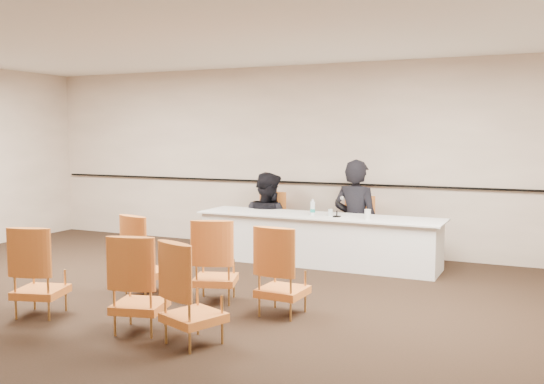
% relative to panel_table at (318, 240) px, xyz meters
% --- Properties ---
extents(floor, '(10.00, 10.00, 0.00)m').
position_rel_panel_table_xyz_m(floor, '(-0.59, -2.97, -0.36)').
color(floor, black).
rests_on(floor, ground).
extents(ceiling, '(10.00, 10.00, 0.00)m').
position_rel_panel_table_xyz_m(ceiling, '(-0.59, -2.97, 2.64)').
color(ceiling, white).
rests_on(ceiling, ground).
extents(wall_back, '(10.00, 0.04, 3.00)m').
position_rel_panel_table_xyz_m(wall_back, '(-0.59, 1.03, 1.14)').
color(wall_back, '#B6A28F').
rests_on(wall_back, ground).
extents(wall_rail, '(9.80, 0.04, 0.03)m').
position_rel_panel_table_xyz_m(wall_rail, '(-0.59, 0.99, 0.74)').
color(wall_rail, black).
rests_on(wall_rail, wall_back).
extents(panel_table, '(3.60, 0.86, 0.72)m').
position_rel_panel_table_xyz_m(panel_table, '(0.00, 0.00, 0.00)').
color(panel_table, white).
rests_on(panel_table, ground).
extents(panelist_main, '(0.79, 0.58, 1.98)m').
position_rel_panel_table_xyz_m(panelist_main, '(0.41, 0.54, 0.16)').
color(panelist_main, black).
rests_on(panelist_main, ground).
extents(panelist_main_chair, '(0.50, 0.50, 0.95)m').
position_rel_panel_table_xyz_m(panelist_main_chair, '(0.41, 0.54, 0.12)').
color(panelist_main_chair, '#DB5F27').
rests_on(panelist_main_chair, ground).
extents(panelist_second, '(1.06, 0.95, 1.81)m').
position_rel_panel_table_xyz_m(panelist_second, '(-1.06, 0.55, 0.02)').
color(panelist_second, black).
rests_on(panelist_second, ground).
extents(panelist_second_chair, '(0.50, 0.50, 0.95)m').
position_rel_panel_table_xyz_m(panelist_second_chair, '(-1.06, 0.55, 0.12)').
color(panelist_second_chair, '#DB5F27').
rests_on(panelist_second_chair, ground).
extents(papers, '(0.35, 0.30, 0.00)m').
position_rel_panel_table_xyz_m(papers, '(0.33, -0.03, 0.36)').
color(papers, white).
rests_on(papers, panel_table).
extents(microphone, '(0.14, 0.22, 0.29)m').
position_rel_panel_table_xyz_m(microphone, '(0.32, -0.11, 0.51)').
color(microphone, black).
rests_on(microphone, panel_table).
extents(water_bottle, '(0.08, 0.08, 0.23)m').
position_rel_panel_table_xyz_m(water_bottle, '(-0.07, -0.04, 0.47)').
color(water_bottle, teal).
rests_on(water_bottle, panel_table).
extents(drinking_glass, '(0.07, 0.07, 0.10)m').
position_rel_panel_table_xyz_m(drinking_glass, '(0.20, -0.04, 0.41)').
color(drinking_glass, silver).
rests_on(drinking_glass, panel_table).
extents(coffee_cup, '(0.11, 0.11, 0.14)m').
position_rel_panel_table_xyz_m(coffee_cup, '(0.77, -0.13, 0.43)').
color(coffee_cup, silver).
rests_on(coffee_cup, panel_table).
extents(aud_chair_front_left, '(0.62, 0.62, 0.95)m').
position_rel_panel_table_xyz_m(aud_chair_front_left, '(-1.28, -2.37, 0.12)').
color(aud_chair_front_left, '#DB5F27').
rests_on(aud_chair_front_left, ground).
extents(aud_chair_front_mid, '(0.64, 0.64, 0.95)m').
position_rel_panel_table_xyz_m(aud_chair_front_mid, '(-0.37, -2.34, 0.12)').
color(aud_chair_front_mid, '#DB5F27').
rests_on(aud_chair_front_mid, ground).
extents(aud_chair_front_right, '(0.52, 0.52, 0.95)m').
position_rel_panel_table_xyz_m(aud_chair_front_right, '(0.52, -2.49, 0.12)').
color(aud_chair_front_right, '#DB5F27').
rests_on(aud_chair_front_right, ground).
extents(aud_chair_back_left, '(0.62, 0.62, 0.95)m').
position_rel_panel_table_xyz_m(aud_chair_back_left, '(-1.78, -3.54, 0.12)').
color(aud_chair_back_left, '#DB5F27').
rests_on(aud_chair_back_left, ground).
extents(aud_chair_back_mid, '(0.61, 0.61, 0.95)m').
position_rel_panel_table_xyz_m(aud_chair_back_mid, '(-0.52, -3.54, 0.12)').
color(aud_chair_back_mid, '#DB5F27').
rests_on(aud_chair_back_mid, ground).
extents(aud_chair_back_right, '(0.65, 0.65, 0.95)m').
position_rel_panel_table_xyz_m(aud_chair_back_right, '(0.14, -3.64, 0.12)').
color(aud_chair_back_right, '#DB5F27').
rests_on(aud_chair_back_right, ground).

